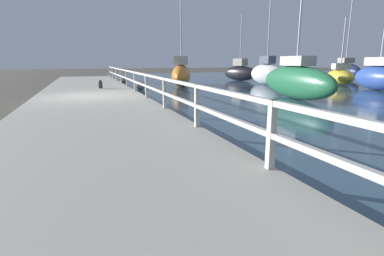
# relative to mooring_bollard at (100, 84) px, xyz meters

# --- Properties ---
(ground_plane) EXTENTS (120.00, 120.00, 0.00)m
(ground_plane) POSITION_rel_mooring_bollard_xyz_m (-0.66, -3.87, -0.49)
(ground_plane) COLOR #4C473D
(dock_walkway) EXTENTS (4.61, 36.00, 0.26)m
(dock_walkway) POSITION_rel_mooring_bollard_xyz_m (-0.66, -3.87, -0.36)
(dock_walkway) COLOR #B2AD9E
(dock_walkway) RESTS_ON ground
(railing) EXTENTS (0.10, 32.50, 0.98)m
(railing) POSITION_rel_mooring_bollard_xyz_m (1.55, -3.87, 0.44)
(railing) COLOR beige
(railing) RESTS_ON dock_walkway
(boulder_upstream) EXTENTS (0.56, 0.50, 0.42)m
(boulder_upstream) POSITION_rel_mooring_bollard_xyz_m (2.31, 8.17, -0.28)
(boulder_upstream) COLOR gray
(boulder_upstream) RESTS_ON ground
(boulder_far_strip) EXTENTS (0.50, 0.45, 0.37)m
(boulder_far_strip) POSITION_rel_mooring_bollard_xyz_m (2.82, 3.33, -0.30)
(boulder_far_strip) COLOR gray
(boulder_far_strip) RESTS_ON ground
(boulder_near_dock) EXTENTS (0.65, 0.58, 0.49)m
(boulder_near_dock) POSITION_rel_mooring_bollard_xyz_m (2.45, 1.14, -0.25)
(boulder_near_dock) COLOR gray
(boulder_near_dock) RESTS_ON ground
(mooring_bollard) EXTENTS (0.23, 0.23, 0.46)m
(mooring_bollard) POSITION_rel_mooring_bollard_xyz_m (0.00, 0.00, 0.00)
(mooring_bollard) COLOR #333338
(mooring_bollard) RESTS_ON dock_walkway
(sailboat_navy) EXTENTS (3.22, 5.49, 7.94)m
(sailboat_navy) POSITION_rel_mooring_bollard_xyz_m (22.62, 4.72, 0.37)
(sailboat_navy) COLOR #192347
(sailboat_navy) RESTS_ON water_surface
(sailboat_green) EXTENTS (1.77, 5.82, 6.10)m
(sailboat_green) POSITION_rel_mooring_bollard_xyz_m (8.54, -5.89, 0.36)
(sailboat_green) COLOR #236B42
(sailboat_green) RESTS_ON water_surface
(sailboat_blue) EXTENTS (1.91, 3.88, 6.53)m
(sailboat_blue) POSITION_rel_mooring_bollard_xyz_m (16.11, -4.06, 0.36)
(sailboat_blue) COLOR #2D4C9E
(sailboat_blue) RESTS_ON water_surface
(sailboat_black) EXTENTS (2.13, 4.04, 5.71)m
(sailboat_black) POSITION_rel_mooring_bollard_xyz_m (12.45, 6.69, 0.28)
(sailboat_black) COLOR black
(sailboat_black) RESTS_ON water_surface
(sailboat_white) EXTENTS (1.72, 3.37, 7.62)m
(sailboat_white) POSITION_rel_mooring_bollard_xyz_m (12.20, 2.06, 0.40)
(sailboat_white) COLOR white
(sailboat_white) RESTS_ON water_surface
(sailboat_yellow) EXTENTS (2.69, 3.64, 4.81)m
(sailboat_yellow) POSITION_rel_mooring_bollard_xyz_m (17.29, 0.05, 0.14)
(sailboat_yellow) COLOR gold
(sailboat_yellow) RESTS_ON water_surface
(sailboat_orange) EXTENTS (3.25, 5.91, 5.77)m
(sailboat_orange) POSITION_rel_mooring_bollard_xyz_m (5.65, 2.78, 0.36)
(sailboat_orange) COLOR orange
(sailboat_orange) RESTS_ON water_surface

